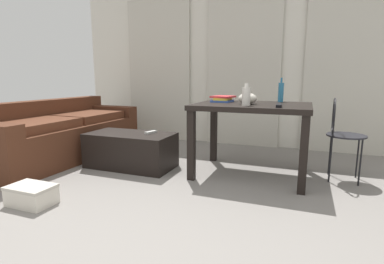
{
  "coord_description": "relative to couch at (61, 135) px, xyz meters",
  "views": [
    {
      "loc": [
        0.91,
        -1.26,
        1.0
      ],
      "look_at": [
        -0.27,
        1.77,
        0.41
      ],
      "focal_mm": 27.78,
      "sensor_mm": 36.0,
      "label": 1
    }
  ],
  "objects": [
    {
      "name": "wire_chair",
      "position": [
        3.2,
        0.36,
        0.21
      ],
      "size": [
        0.36,
        0.37,
        0.81
      ],
      "color": "black",
      "rests_on": "ground"
    },
    {
      "name": "bottle_far",
      "position": [
        2.61,
        0.53,
        0.55
      ],
      "size": [
        0.06,
        0.06,
        0.26
      ],
      "color": "teal",
      "rests_on": "craft_table"
    },
    {
      "name": "tv_remote_primary",
      "position": [
        1.27,
        0.05,
        0.1
      ],
      "size": [
        0.09,
        0.16,
        0.02
      ],
      "primitive_type": "cube",
      "rotation": [
        0.0,
        0.0,
        -0.28
      ],
      "color": "#B7B7B2",
      "rests_on": "coffee_table"
    },
    {
      "name": "wall_back",
      "position": [
        1.97,
        1.65,
        0.96
      ],
      "size": [
        5.39,
        0.1,
        2.51
      ],
      "primitive_type": "cube",
      "color": "silver",
      "rests_on": "ground"
    },
    {
      "name": "couch",
      "position": [
        0.0,
        0.0,
        0.0
      ],
      "size": [
        0.93,
        2.09,
        0.72
      ],
      "color": "#4C2819",
      "rests_on": "ground"
    },
    {
      "name": "curtains",
      "position": [
        1.97,
        1.56,
        0.81
      ],
      "size": [
        3.83,
        0.03,
        2.23
      ],
      "color": "beige",
      "rests_on": "ground"
    },
    {
      "name": "coffee_table",
      "position": [
        1.05,
        -0.03,
        -0.1
      ],
      "size": [
        0.97,
        0.5,
        0.39
      ],
      "color": "black",
      "rests_on": "ground"
    },
    {
      "name": "shoebox",
      "position": [
        0.87,
        -1.2,
        -0.22
      ],
      "size": [
        0.36,
        0.24,
        0.16
      ],
      "color": "beige",
      "rests_on": "ground"
    },
    {
      "name": "ground_plane",
      "position": [
        1.97,
        -0.36,
        -0.3
      ],
      "size": [
        7.73,
        7.73,
        0.0
      ],
      "primitive_type": "plane",
      "color": "gray"
    },
    {
      "name": "craft_table",
      "position": [
        2.36,
        0.19,
        0.34
      ],
      "size": [
        1.14,
        0.85,
        0.75
      ],
      "color": "black",
      "rests_on": "ground"
    },
    {
      "name": "book_stack",
      "position": [
        2.02,
        0.31,
        0.48
      ],
      "size": [
        0.25,
        0.27,
        0.07
      ],
      "color": "#33519E",
      "rests_on": "craft_table"
    },
    {
      "name": "bowl",
      "position": [
        2.32,
        0.15,
        0.5
      ],
      "size": [
        0.19,
        0.19,
        0.11
      ],
      "primitive_type": "ellipsoid",
      "color": "beige",
      "rests_on": "craft_table"
    },
    {
      "name": "tv_remote_on_table",
      "position": [
        2.65,
        -0.07,
        0.46
      ],
      "size": [
        0.05,
        0.16,
        0.03
      ],
      "primitive_type": "cube",
      "rotation": [
        0.0,
        0.0,
        0.05
      ],
      "color": "black",
      "rests_on": "craft_table"
    },
    {
      "name": "bottle_near",
      "position": [
        2.34,
        -0.03,
        0.54
      ],
      "size": [
        0.08,
        0.08,
        0.21
      ],
      "color": "beige",
      "rests_on": "craft_table"
    }
  ]
}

